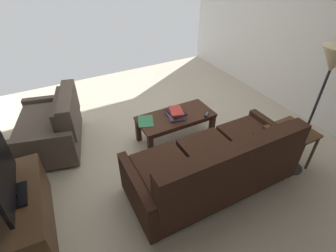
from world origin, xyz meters
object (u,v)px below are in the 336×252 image
(end_table, at_px, (291,136))
(book_stack, at_px, (176,113))
(tv_stand, at_px, (25,214))
(floor_lamp, at_px, (329,72))
(flat_tv, at_px, (4,175))
(tv_remote, at_px, (207,114))
(loveseat_near, at_px, (53,127))
(coffee_mug, at_px, (288,127))
(loose_magazine, at_px, (146,121))
(coffee_table, at_px, (176,119))
(sofa_main, at_px, (216,166))

(end_table, height_order, book_stack, end_table)
(end_table, distance_m, tv_stand, 3.19)
(floor_lamp, distance_m, tv_stand, 3.46)
(flat_tv, bearing_deg, tv_remote, -169.73)
(loveseat_near, relative_size, tv_remote, 8.63)
(coffee_mug, xyz_separation_m, loose_magazine, (1.42, -1.24, -0.21))
(book_stack, distance_m, tv_remote, 0.47)
(loose_magazine, bearing_deg, coffee_table, -168.08)
(book_stack, relative_size, tv_remote, 2.34)
(loveseat_near, xyz_separation_m, end_table, (-2.66, 1.87, 0.13))
(end_table, bearing_deg, loose_magazine, -41.00)
(sofa_main, distance_m, loveseat_near, 2.36)
(floor_lamp, bearing_deg, loose_magazine, -42.47)
(coffee_table, height_order, loose_magazine, loose_magazine)
(coffee_table, relative_size, tv_remote, 7.58)
(tv_stand, relative_size, tv_remote, 7.86)
(floor_lamp, xyz_separation_m, loose_magazine, (1.53, -1.40, -0.98))
(loveseat_near, distance_m, flat_tv, 1.48)
(sofa_main, xyz_separation_m, coffee_mug, (-1.04, 0.07, 0.25))
(floor_lamp, relative_size, book_stack, 4.76)
(end_table, distance_m, loose_magazine, 1.95)
(end_table, bearing_deg, book_stack, -49.32)
(loveseat_near, relative_size, loose_magazine, 4.46)
(floor_lamp, relative_size, coffee_mug, 16.44)
(tv_remote, relative_size, loose_magazine, 0.52)
(sofa_main, bearing_deg, book_stack, -93.66)
(sofa_main, height_order, book_stack, sofa_main)
(end_table, height_order, tv_remote, end_table)
(loose_magazine, bearing_deg, tv_remote, -175.94)
(coffee_table, xyz_separation_m, book_stack, (0.01, 0.02, 0.12))
(loveseat_near, bearing_deg, coffee_table, 158.12)
(sofa_main, relative_size, tv_remote, 13.60)
(flat_tv, height_order, coffee_mug, flat_tv)
(end_table, xyz_separation_m, tv_stand, (3.14, -0.54, -0.21))
(floor_lamp, relative_size, tv_remote, 11.13)
(end_table, bearing_deg, tv_remote, -59.71)
(coffee_table, distance_m, book_stack, 0.12)
(tv_stand, bearing_deg, sofa_main, 167.96)
(sofa_main, distance_m, tv_stand, 2.10)
(floor_lamp, relative_size, tv_stand, 1.42)
(sofa_main, relative_size, coffee_mug, 20.09)
(end_table, xyz_separation_m, flat_tv, (3.14, -0.55, 0.35))
(tv_stand, distance_m, flat_tv, 0.56)
(sofa_main, relative_size, coffee_table, 1.79)
(loveseat_near, bearing_deg, book_stack, 157.52)
(coffee_mug, bearing_deg, flat_tv, -9.31)
(sofa_main, distance_m, coffee_mug, 1.07)
(sofa_main, relative_size, loose_magazine, 7.03)
(flat_tv, bearing_deg, coffee_mug, 170.69)
(coffee_table, relative_size, tv_stand, 0.97)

